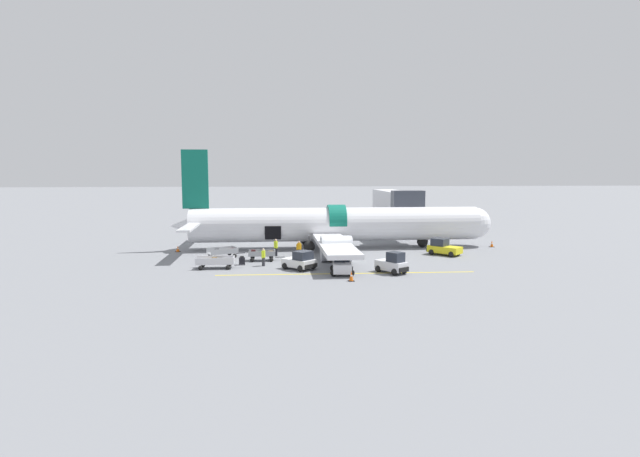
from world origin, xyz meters
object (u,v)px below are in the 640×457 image
at_px(baggage_tug_rear, 392,264).
at_px(ground_crew_driver, 276,247).
at_px(baggage_cart_empty, 216,263).
at_px(ground_crew_loader_b, 263,257).
at_px(baggage_tug_spare, 443,248).
at_px(airplane, 332,225).
at_px(baggage_tug_lead, 342,264).
at_px(baggage_cart_loading, 263,255).
at_px(baggage_tug_mid, 300,261).
at_px(ground_crew_loader_a, 299,249).
at_px(baggage_cart_queued, 224,253).
at_px(suitcase_on_tarmac_upright, 242,261).

relative_size(baggage_tug_rear, ground_crew_driver, 1.73).
distance_m(baggage_cart_empty, ground_crew_loader_b, 4.14).
bearing_deg(baggage_tug_spare, airplane, 153.09).
bearing_deg(baggage_tug_rear, baggage_cart_empty, 166.75).
bearing_deg(baggage_tug_lead, baggage_tug_spare, 35.73).
xyz_separation_m(baggage_tug_lead, baggage_cart_empty, (-10.53, 3.25, -0.27)).
bearing_deg(baggage_cart_loading, airplane, 43.33).
height_order(baggage_tug_lead, ground_crew_loader_b, baggage_tug_lead).
bearing_deg(baggage_tug_mid, ground_crew_loader_a, 87.85).
height_order(airplane, baggage_tug_mid, airplane).
distance_m(baggage_cart_loading, baggage_cart_queued, 4.45).
xyz_separation_m(ground_crew_driver, suitcase_on_tarmac_upright, (-3.07, -4.60, -0.55)).
distance_m(ground_crew_loader_a, ground_crew_driver, 2.47).
bearing_deg(baggage_cart_empty, ground_crew_loader_a, 33.46).
xyz_separation_m(baggage_cart_empty, ground_crew_loader_a, (7.45, 4.93, 0.37)).
height_order(baggage_tug_spare, baggage_cart_loading, baggage_tug_spare).
xyz_separation_m(baggage_tug_spare, suitcase_on_tarmac_upright, (-19.86, -3.64, -0.37)).
bearing_deg(baggage_cart_empty, airplane, 42.57).
bearing_deg(ground_crew_driver, baggage_tug_spare, -3.28).
distance_m(baggage_cart_queued, baggage_cart_empty, 5.70).
distance_m(baggage_tug_spare, ground_crew_loader_a, 14.55).
distance_m(baggage_tug_rear, ground_crew_driver, 13.38).
distance_m(airplane, baggage_tug_rear, 14.39).
height_order(baggage_tug_spare, ground_crew_loader_a, baggage_tug_spare).
height_order(baggage_tug_spare, baggage_cart_queued, baggage_tug_spare).
xyz_separation_m(baggage_tug_mid, baggage_cart_loading, (-3.29, 4.57, -0.19)).
height_order(baggage_tug_spare, ground_crew_driver, ground_crew_driver).
bearing_deg(airplane, baggage_tug_mid, -109.60).
distance_m(baggage_tug_mid, baggage_cart_loading, 5.63).
relative_size(baggage_tug_lead, baggage_tug_spare, 0.93).
xyz_separation_m(ground_crew_loader_a, suitcase_on_tarmac_upright, (-5.31, -3.56, -0.51)).
distance_m(baggage_tug_lead, suitcase_on_tarmac_upright, 9.58).
relative_size(baggage_tug_rear, baggage_tug_spare, 0.86).
xyz_separation_m(baggage_tug_spare, ground_crew_loader_b, (-17.93, -4.28, 0.12)).
xyz_separation_m(baggage_cart_queued, suitcase_on_tarmac_upright, (2.03, -4.33, -0.11)).
xyz_separation_m(baggage_cart_queued, ground_crew_driver, (5.10, 0.27, 0.44)).
distance_m(airplane, ground_crew_loader_b, 12.24).
xyz_separation_m(airplane, ground_crew_loader_b, (-7.27, -9.69, -1.71)).
distance_m(baggage_cart_queued, ground_crew_loader_b, 6.37).
bearing_deg(baggage_tug_lead, ground_crew_loader_a, 110.62).
xyz_separation_m(baggage_tug_mid, ground_crew_loader_a, (0.23, 6.06, 0.16)).
relative_size(airplane, baggage_cart_queued, 9.43).
height_order(ground_crew_loader_b, ground_crew_driver, ground_crew_driver).
height_order(baggage_cart_loading, ground_crew_loader_b, ground_crew_loader_b).
relative_size(ground_crew_loader_a, ground_crew_driver, 0.96).
xyz_separation_m(baggage_tug_rear, baggage_cart_queued, (-14.59, 9.16, -0.29)).
distance_m(baggage_tug_mid, baggage_tug_spare, 16.00).
xyz_separation_m(baggage_tug_mid, baggage_cart_queued, (-7.11, 6.83, -0.24)).
distance_m(ground_crew_loader_a, suitcase_on_tarmac_upright, 6.41).
xyz_separation_m(baggage_tug_lead, baggage_cart_loading, (-6.59, 6.68, -0.25)).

